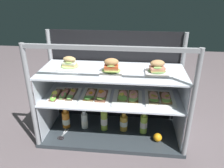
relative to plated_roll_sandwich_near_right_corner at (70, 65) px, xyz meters
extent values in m
cube|color=#5D5255|center=(0.37, -0.01, -0.70)|extent=(6.00, 6.00, 0.02)
cube|color=#2E353A|center=(0.37, -0.01, -0.68)|extent=(1.29, 0.54, 0.04)
cylinder|color=gray|center=(-0.26, -0.26, -0.22)|extent=(0.04, 0.04, 0.94)
cylinder|color=gray|center=(0.99, -0.26, -0.22)|extent=(0.04, 0.04, 0.94)
cylinder|color=gray|center=(-0.26, 0.24, -0.22)|extent=(0.04, 0.04, 0.94)
cylinder|color=gray|center=(0.99, 0.24, -0.22)|extent=(0.04, 0.04, 0.94)
cube|color=gray|center=(0.37, -0.26, 0.23)|extent=(1.25, 0.03, 0.03)
cube|color=black|center=(0.37, 0.25, -0.20)|extent=(1.21, 0.01, 0.90)
cube|color=silver|center=(-0.24, -0.01, -0.48)|extent=(0.01, 0.46, 0.36)
cube|color=silver|center=(0.97, -0.01, -0.48)|extent=(0.01, 0.46, 0.36)
cube|color=silver|center=(0.37, -0.01, -0.29)|extent=(1.23, 0.48, 0.01)
cube|color=silver|center=(-0.24, -0.01, -0.17)|extent=(0.01, 0.46, 0.23)
cube|color=silver|center=(0.97, -0.01, -0.17)|extent=(0.01, 0.46, 0.23)
cube|color=silver|center=(0.37, -0.01, -0.04)|extent=(1.23, 0.48, 0.01)
cube|color=white|center=(0.00, 0.00, -0.03)|extent=(0.19, 0.19, 0.02)
ellipsoid|color=#A0D174|center=(0.00, 0.00, -0.01)|extent=(0.16, 0.13, 0.01)
cube|color=#DAB271|center=(0.00, 0.00, 0.00)|extent=(0.12, 0.09, 0.02)
cube|color=beige|center=(0.00, 0.00, 0.02)|extent=(0.12, 0.09, 0.02)
ellipsoid|color=#9DBF60|center=(0.00, -0.03, 0.03)|extent=(0.07, 0.04, 0.01)
ellipsoid|color=tan|center=(0.00, 0.00, 0.05)|extent=(0.13, 0.09, 0.05)
cube|color=white|center=(0.36, -0.06, -0.03)|extent=(0.18, 0.18, 0.01)
ellipsoid|color=#87AF53|center=(0.36, -0.06, -0.01)|extent=(0.15, 0.13, 0.02)
cube|color=tan|center=(0.36, -0.06, 0.00)|extent=(0.12, 0.08, 0.02)
cube|color=#BF4B26|center=(0.36, -0.06, 0.02)|extent=(0.12, 0.08, 0.02)
ellipsoid|color=#A1BA5D|center=(0.36, -0.10, 0.03)|extent=(0.07, 0.03, 0.02)
ellipsoid|color=#AB7948|center=(0.36, -0.06, 0.06)|extent=(0.12, 0.08, 0.06)
cube|color=white|center=(0.74, -0.04, -0.03)|extent=(0.18, 0.18, 0.02)
ellipsoid|color=#5A8149|center=(0.74, -0.04, -0.02)|extent=(0.15, 0.12, 0.01)
cube|color=tan|center=(0.74, -0.04, 0.00)|extent=(0.13, 0.10, 0.02)
cube|color=tan|center=(0.74, -0.04, 0.01)|extent=(0.13, 0.10, 0.02)
ellipsoid|color=#81B65A|center=(0.74, -0.07, 0.03)|extent=(0.07, 0.04, 0.02)
ellipsoid|color=#A57A4D|center=(0.74, -0.04, 0.05)|extent=(0.13, 0.10, 0.06)
cube|color=white|center=(-0.05, -0.05, -0.28)|extent=(0.25, 0.31, 0.01)
cube|color=brown|center=(-0.13, -0.08, -0.26)|extent=(0.06, 0.22, 0.01)
ellipsoid|color=#6BB23B|center=(-0.13, -0.14, -0.25)|extent=(0.07, 0.12, 0.03)
ellipsoid|color=#F1A97C|center=(-0.13, -0.08, -0.25)|extent=(0.05, 0.17, 0.02)
cylinder|color=#EDE047|center=(-0.13, -0.09, -0.24)|extent=(0.06, 0.06, 0.03)
cube|color=brown|center=(-0.05, -0.04, -0.26)|extent=(0.06, 0.20, 0.01)
ellipsoid|color=#7FAB54|center=(-0.05, -0.10, -0.25)|extent=(0.07, 0.11, 0.04)
ellipsoid|color=pink|center=(-0.05, -0.04, -0.25)|extent=(0.05, 0.16, 0.02)
cylinder|color=yellow|center=(-0.06, -0.03, -0.24)|extent=(0.05, 0.05, 0.02)
cube|color=brown|center=(0.01, -0.04, -0.26)|extent=(0.06, 0.23, 0.01)
ellipsoid|color=#69A44C|center=(0.01, -0.11, -0.25)|extent=(0.06, 0.12, 0.02)
ellipsoid|color=#E09D83|center=(0.01, -0.04, -0.25)|extent=(0.05, 0.18, 0.01)
cylinder|color=yellow|center=(0.01, -0.01, -0.24)|extent=(0.05, 0.05, 0.02)
cube|color=white|center=(0.22, -0.04, -0.27)|extent=(0.25, 0.31, 0.02)
cube|color=brown|center=(0.18, -0.04, -0.26)|extent=(0.09, 0.23, 0.01)
ellipsoid|color=#4E9539|center=(0.18, -0.11, -0.25)|extent=(0.10, 0.13, 0.03)
ellipsoid|color=#F5A78E|center=(0.18, -0.04, -0.25)|extent=(0.07, 0.18, 0.01)
cylinder|color=orange|center=(0.18, -0.05, -0.24)|extent=(0.05, 0.05, 0.01)
cube|color=brown|center=(0.28, -0.06, -0.26)|extent=(0.09, 0.21, 0.01)
ellipsoid|color=olive|center=(0.28, -0.12, -0.25)|extent=(0.10, 0.12, 0.04)
ellipsoid|color=#E9A28C|center=(0.28, -0.06, -0.24)|extent=(0.07, 0.17, 0.02)
cylinder|color=orange|center=(0.28, -0.04, -0.23)|extent=(0.06, 0.07, 0.03)
cube|color=white|center=(0.50, -0.05, -0.28)|extent=(0.25, 0.31, 0.01)
cube|color=brown|center=(0.46, -0.02, -0.26)|extent=(0.09, 0.20, 0.01)
ellipsoid|color=#70AF3F|center=(0.46, -0.08, -0.25)|extent=(0.10, 0.12, 0.02)
ellipsoid|color=#F69D8C|center=(0.46, -0.02, -0.25)|extent=(0.07, 0.16, 0.01)
cylinder|color=yellow|center=(0.45, -0.05, -0.24)|extent=(0.06, 0.06, 0.03)
cube|color=brown|center=(0.55, -0.03, -0.26)|extent=(0.09, 0.22, 0.01)
ellipsoid|color=#8CC45C|center=(0.55, -0.09, -0.25)|extent=(0.11, 0.13, 0.02)
ellipsoid|color=#F19F86|center=(0.55, -0.03, -0.25)|extent=(0.07, 0.18, 0.02)
cylinder|color=yellow|center=(0.55, -0.04, -0.24)|extent=(0.05, 0.05, 0.02)
cube|color=white|center=(0.78, -0.01, -0.28)|extent=(0.25, 0.31, 0.01)
cube|color=brown|center=(0.73, -0.03, -0.26)|extent=(0.09, 0.22, 0.01)
ellipsoid|color=#63AE3E|center=(0.73, -0.09, -0.25)|extent=(0.08, 0.11, 0.05)
ellipsoid|color=#F0A388|center=(0.73, -0.03, -0.25)|extent=(0.07, 0.18, 0.02)
cylinder|color=yellow|center=(0.73, -0.04, -0.24)|extent=(0.07, 0.07, 0.02)
cube|color=brown|center=(0.83, -0.03, -0.26)|extent=(0.09, 0.20, 0.01)
ellipsoid|color=#76B147|center=(0.83, -0.09, -0.25)|extent=(0.10, 0.12, 0.02)
ellipsoid|color=#E29178|center=(0.83, -0.03, -0.25)|extent=(0.07, 0.16, 0.02)
cylinder|color=#F5DF4C|center=(0.84, -0.04, -0.24)|extent=(0.06, 0.06, 0.02)
cylinder|color=orange|center=(-0.09, 0.01, -0.58)|extent=(0.07, 0.07, 0.16)
cylinder|color=white|center=(-0.09, 0.01, -0.59)|extent=(0.07, 0.07, 0.06)
cylinder|color=orange|center=(-0.09, 0.01, -0.47)|extent=(0.04, 0.04, 0.04)
cylinder|color=silver|center=(-0.09, 0.01, -0.45)|extent=(0.05, 0.05, 0.01)
cylinder|color=white|center=(0.09, 0.02, -0.58)|extent=(0.06, 0.06, 0.15)
cylinder|color=white|center=(0.09, 0.02, -0.60)|extent=(0.06, 0.06, 0.05)
cylinder|color=white|center=(0.09, 0.02, -0.49)|extent=(0.03, 0.03, 0.04)
cylinder|color=black|center=(0.09, 0.02, -0.46)|extent=(0.04, 0.04, 0.01)
cylinder|color=#AFCE42|center=(0.29, 0.01, -0.56)|extent=(0.06, 0.06, 0.20)
cylinder|color=silver|center=(0.29, 0.01, -0.56)|extent=(0.06, 0.06, 0.07)
cylinder|color=#BCD047|center=(0.29, 0.01, -0.44)|extent=(0.04, 0.04, 0.03)
cylinder|color=silver|center=(0.29, 0.01, -0.42)|extent=(0.04, 0.04, 0.01)
cylinder|color=gold|center=(0.47, 0.02, -0.58)|extent=(0.07, 0.07, 0.15)
cylinder|color=silver|center=(0.47, 0.02, -0.58)|extent=(0.07, 0.07, 0.05)
cylinder|color=gold|center=(0.47, 0.02, -0.48)|extent=(0.04, 0.04, 0.04)
cylinder|color=black|center=(0.47, 0.02, -0.46)|extent=(0.04, 0.04, 0.01)
cylinder|color=#B0D847|center=(0.66, 0.00, -0.57)|extent=(0.07, 0.07, 0.18)
cylinder|color=silver|center=(0.66, 0.00, -0.57)|extent=(0.07, 0.07, 0.06)
cylinder|color=#BFD94C|center=(0.66, 0.00, -0.46)|extent=(0.03, 0.03, 0.04)
cylinder|color=gold|center=(0.66, 0.00, -0.43)|extent=(0.04, 0.04, 0.02)
sphere|color=orange|center=(0.79, -0.12, -0.62)|extent=(0.08, 0.08, 0.08)
cube|color=silver|center=(-0.08, -0.09, -0.65)|extent=(0.01, 0.11, 0.00)
torus|color=black|center=(-0.08, -0.18, -0.65)|extent=(0.05, 0.05, 0.01)
cube|color=silver|center=(-0.07, -0.09, -0.65)|extent=(0.04, 0.11, 0.00)
torus|color=black|center=(-0.10, -0.17, -0.65)|extent=(0.06, 0.06, 0.01)
cylinder|color=silver|center=(-0.08, -0.13, -0.65)|extent=(0.01, 0.01, 0.01)
camera|label=1|loc=(0.55, -1.74, 0.64)|focal=35.43mm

